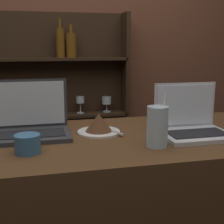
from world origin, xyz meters
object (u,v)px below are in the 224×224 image
(laptop_far, at_px, (192,124))
(coffee_cup, at_px, (28,144))
(laptop_near, at_px, (32,123))
(cake_plate, at_px, (99,125))
(water_glass, at_px, (157,127))

(laptop_far, xyz_separation_m, coffee_cup, (-0.69, -0.08, -0.01))
(laptop_near, distance_m, coffee_cup, 0.24)
(cake_plate, relative_size, water_glass, 0.90)
(laptop_near, height_order, laptop_far, laptop_near)
(water_glass, bearing_deg, laptop_near, 149.80)
(water_glass, height_order, coffee_cup, water_glass)
(laptop_near, relative_size, water_glass, 1.51)
(cake_plate, height_order, water_glass, water_glass)
(water_glass, distance_m, coffee_cup, 0.48)
(laptop_near, distance_m, cake_plate, 0.29)
(water_glass, bearing_deg, cake_plate, 127.97)
(laptop_near, xyz_separation_m, laptop_far, (0.67, -0.15, -0.00))
(laptop_near, bearing_deg, water_glass, -30.20)
(laptop_near, relative_size, cake_plate, 1.67)
(laptop_near, distance_m, laptop_far, 0.69)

